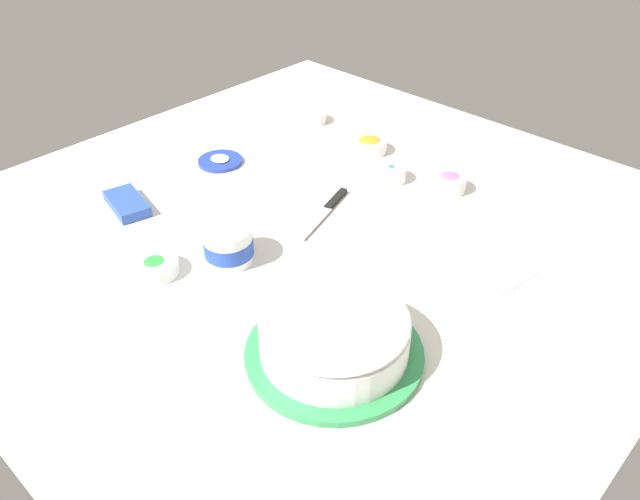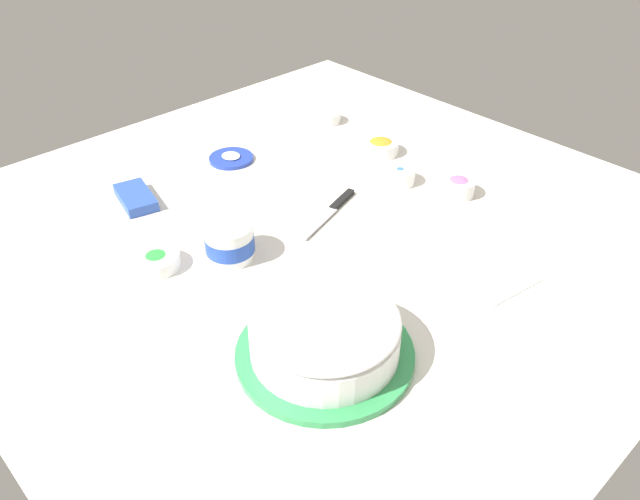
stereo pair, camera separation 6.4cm
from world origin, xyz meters
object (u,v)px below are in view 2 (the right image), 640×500
Objects in this scene: frosting_tub at (230,241)px; sprinkle_bowl_orange at (381,146)px; sprinkle_bowl_rainbow at (328,117)px; spreading_knife at (332,209)px; candy_box_lower at (136,198)px; sprinkle_bowl_blue at (400,175)px; sprinkle_bowl_green at (156,260)px; sprinkle_bowl_pink at (458,186)px; paper_napkin at (490,274)px; frosting_tub_lid at (231,158)px; frosted_cake at (325,336)px.

frosting_tub is 0.59m from sprinkle_bowl_orange.
sprinkle_bowl_orange is 1.24× the size of sprinkle_bowl_rainbow.
spreading_knife is 1.70× the size of candy_box_lower.
sprinkle_bowl_green is (0.12, 0.63, -0.01)m from sprinkle_bowl_blue.
frosting_tub is 0.59m from sprinkle_bowl_pink.
sprinkle_bowl_blue reaches higher than paper_napkin.
spreading_knife is 0.43m from sprinkle_bowl_green.
sprinkle_bowl_green is 0.80m from sprinkle_bowl_rainbow.
sprinkle_bowl_blue is 0.98× the size of sprinkle_bowl_rainbow.
sprinkle_bowl_pink is 0.15m from sprinkle_bowl_blue.
spreading_knife is 1.55× the size of paper_napkin.
frosting_tub_lid is (0.35, -0.26, -0.03)m from frosting_tub.
sprinkle_bowl_pink is at bearing -74.22° from frosted_cake.
sprinkle_bowl_green reaches higher than candy_box_lower.
sprinkle_bowl_orange is (-0.25, -0.32, 0.01)m from frosting_tub_lid.
paper_napkin is at bearing -135.63° from sprinkle_bowl_green.
sprinkle_bowl_pink is at bearing -119.32° from spreading_knife.
sprinkle_bowl_rainbow is at bearing -16.97° from sprinkle_bowl_blue.
frosted_cake is 0.41m from paper_napkin.
sprinkle_bowl_pink is at bearing 173.57° from sprinkle_bowl_rainbow.
frosting_tub is 0.44m from frosting_tub_lid.
frosting_tub_lid is 1.21× the size of sprinkle_bowl_orange.
sprinkle_bowl_blue is at bearing -95.81° from spreading_knife.
sprinkle_bowl_green is 0.71× the size of candy_box_lower.
frosting_tub_lid is (0.70, -0.32, -0.04)m from frosted_cake.
spreading_knife is at bearing 137.41° from sprinkle_bowl_rainbow.
frosted_cake reaches higher than frosting_tub.
spreading_knife is at bearing -94.08° from frosting_tub.
sprinkle_bowl_orange is at bearing -87.98° from sprinkle_bowl_green.
candy_box_lower is (0.26, -0.10, -0.00)m from sprinkle_bowl_green.
spreading_knife is at bearing -176.93° from frosting_tub_lid.
frosting_tub_lid is at bearing 29.52° from sprinkle_bowl_pink.
sprinkle_bowl_green reaches higher than paper_napkin.
sprinkle_bowl_orange reaches higher than candy_box_lower.
sprinkle_bowl_blue is (0.13, 0.06, -0.00)m from sprinkle_bowl_pink.
sprinkle_bowl_pink is (-0.18, -0.56, -0.02)m from frosting_tub.
sprinkle_bowl_pink is (0.17, -0.62, -0.02)m from frosted_cake.
frosting_tub is at bearing 39.97° from paper_napkin.
spreading_knife is at bearing 9.62° from paper_napkin.
frosting_tub_lid is 1.44× the size of sprinkle_bowl_pink.
frosting_tub reaches higher than sprinkle_bowl_blue.
spreading_knife is 2.37× the size of sprinkle_bowl_orange.
frosted_cake is 3.84× the size of sprinkle_bowl_pink.
sprinkle_bowl_blue reaches higher than frosting_tub_lid.
candy_box_lower is (-0.01, 0.65, -0.00)m from sprinkle_bowl_rainbow.
spreading_knife reaches higher than paper_napkin.
sprinkle_bowl_rainbow is (0.27, -0.75, 0.00)m from sprinkle_bowl_green.
spreading_knife is 0.47m from candy_box_lower.
candy_box_lower is at bearing 27.03° from paper_napkin.
sprinkle_bowl_blue is 0.65m from candy_box_lower.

